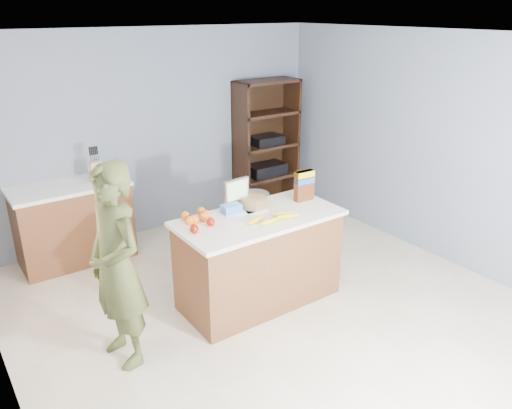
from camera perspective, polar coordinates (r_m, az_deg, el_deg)
floor at (r=4.84m, az=2.44°, el=-12.35°), size 4.50×5.00×0.02m
walls at (r=4.15m, az=2.80°, el=6.92°), size 4.52×5.02×2.51m
counter_peninsula at (r=4.83m, az=0.34°, el=-6.64°), size 1.56×0.76×0.90m
back_cabinet at (r=5.95m, az=-20.11°, el=-1.99°), size 1.24×0.62×0.90m
shelving_unit at (r=7.07m, az=0.96°, el=6.56°), size 0.90×0.40×1.80m
person at (r=4.02m, az=-15.65°, el=-6.89°), size 0.49×0.67×1.68m
knife_block at (r=5.81m, az=-17.84°, el=3.73°), size 0.12×0.10×0.31m
envelopes at (r=4.71m, az=-0.59°, el=-0.87°), size 0.37×0.18×0.00m
bananas at (r=4.53m, az=2.15°, el=-1.53°), size 0.51×0.22×0.05m
apples at (r=4.40m, az=-6.63°, el=-2.16°), size 0.27×0.28×0.08m
oranges at (r=4.54m, az=-6.87°, el=-1.41°), size 0.27×0.22×0.08m
blue_carton at (r=4.69m, az=-2.83°, el=-0.47°), size 0.19×0.13×0.08m
salad_bowl at (r=4.83m, az=-0.24°, el=0.43°), size 0.30×0.30×0.13m
tv at (r=4.78m, az=-2.25°, el=1.52°), size 0.28×0.12×0.28m
cereal_box at (r=4.97m, az=5.54°, el=2.43°), size 0.21×0.08×0.31m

